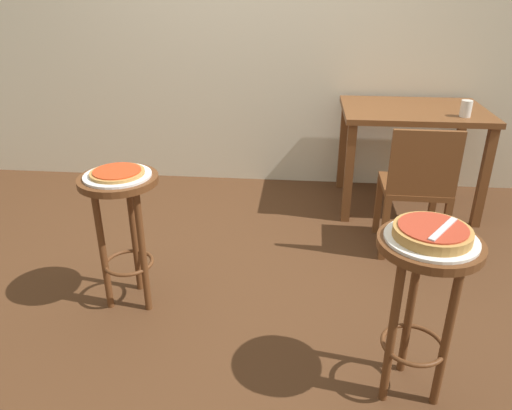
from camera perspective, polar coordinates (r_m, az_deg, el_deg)
name	(u,v)px	position (r m, az deg, el deg)	size (l,w,h in m)	color
ground_plane	(232,279)	(2.93, -2.84, -8.67)	(6.00, 6.00, 0.00)	#4C2D19
stool_foreground	(423,284)	(2.02, 19.00, -8.72)	(0.39, 0.39, 0.74)	#5B3319
serving_plate_foreground	(431,239)	(1.93, 19.82, -3.77)	(0.35, 0.35, 0.01)	white
pizza_foreground	(432,232)	(1.91, 19.94, -3.02)	(0.29, 0.29, 0.05)	#B78442
stool_middle	(122,212)	(2.57, -15.39, -0.79)	(0.39, 0.39, 0.74)	#5B3319
serving_plate_middle	(118,175)	(2.49, -15.90, 3.34)	(0.33, 0.33, 0.01)	silver
pizza_middle	(117,172)	(2.48, -15.95, 3.69)	(0.26, 0.26, 0.02)	#B78442
dining_table	(412,124)	(3.81, 17.82, 9.02)	(1.03, 0.74, 0.77)	brown
cup_near_edge	(466,109)	(3.64, 23.38, 10.32)	(0.07, 0.07, 0.11)	silver
wooden_chair	(417,185)	(3.16, 18.30, 2.19)	(0.41, 0.41, 0.85)	brown
pizza_server_knife	(443,229)	(1.89, 21.07, -2.61)	(0.22, 0.02, 0.01)	silver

